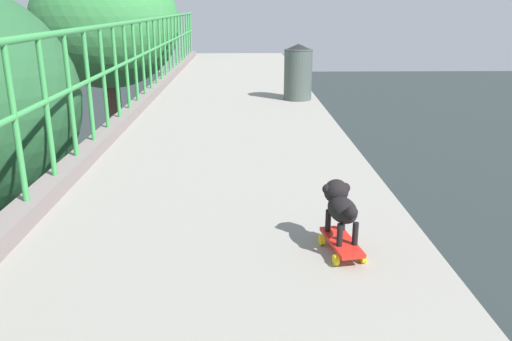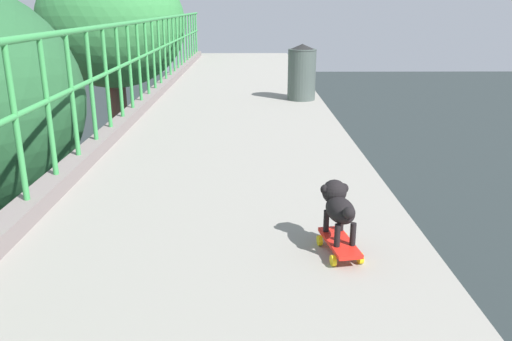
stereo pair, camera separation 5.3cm
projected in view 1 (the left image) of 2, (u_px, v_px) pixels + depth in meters
roadside_tree_far at (106, 27)px, 15.56m from camera, size 4.44×4.44×8.76m
toy_skateboard at (342, 243)px, 3.14m from camera, size 0.25×0.44×0.09m
small_dog at (340, 204)px, 3.15m from camera, size 0.21×0.42×0.34m
litter_bin at (298, 71)px, 8.20m from camera, size 0.46×0.46×0.89m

